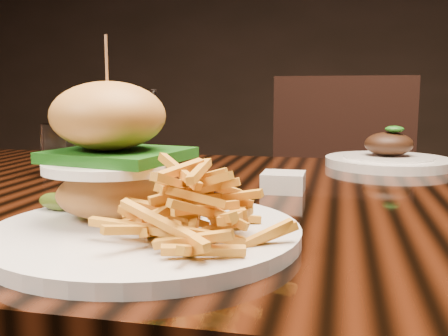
% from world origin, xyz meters
% --- Properties ---
extents(dining_table, '(1.60, 0.90, 0.75)m').
position_xyz_m(dining_table, '(0.00, 0.00, 0.67)').
color(dining_table, black).
rests_on(dining_table, ground).
extents(burger_plate, '(0.32, 0.32, 0.21)m').
position_xyz_m(burger_plate, '(-0.12, -0.26, 0.81)').
color(burger_plate, silver).
rests_on(burger_plate, dining_table).
extents(ramekin, '(0.08, 0.08, 0.03)m').
position_xyz_m(ramekin, '(-0.00, 0.03, 0.76)').
color(ramekin, silver).
rests_on(ramekin, dining_table).
extents(wine_glass, '(0.06, 0.06, 0.16)m').
position_xyz_m(wine_glass, '(-0.24, 0.04, 0.86)').
color(wine_glass, white).
rests_on(wine_glass, dining_table).
extents(water_tumbler, '(0.07, 0.07, 0.09)m').
position_xyz_m(water_tumbler, '(-0.42, 0.10, 0.80)').
color(water_tumbler, white).
rests_on(water_tumbler, dining_table).
extents(far_dish, '(0.25, 0.25, 0.08)m').
position_xyz_m(far_dish, '(0.18, 0.34, 0.77)').
color(far_dish, silver).
rests_on(far_dish, dining_table).
extents(chair_far, '(0.50, 0.51, 0.95)m').
position_xyz_m(chair_far, '(0.08, 0.89, 0.54)').
color(chair_far, black).
rests_on(chair_far, ground).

